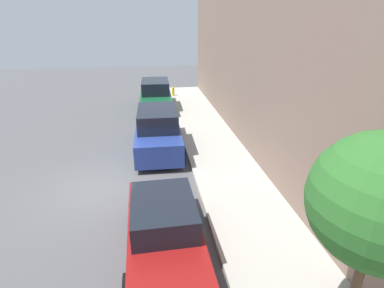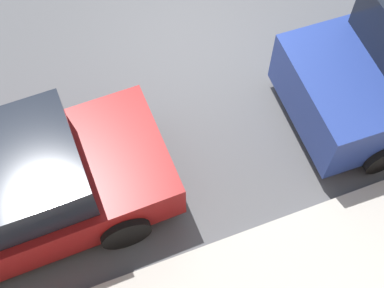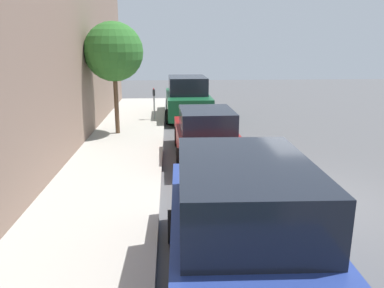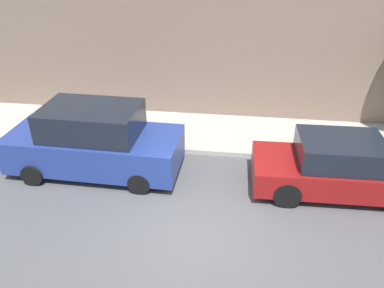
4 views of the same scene
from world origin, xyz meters
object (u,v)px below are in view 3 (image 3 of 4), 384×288
at_px(parked_suv_third, 243,234).
at_px(parking_meter_near, 154,100).
at_px(parked_sedan_second, 206,135).
at_px(street_tree, 114,52).
at_px(parked_suv_nearest, 187,99).

xyz_separation_m(parked_suv_third, parking_meter_near, (1.67, -12.29, 0.08)).
xyz_separation_m(parked_sedan_second, street_tree, (3.13, -2.94, 2.46)).
bearing_deg(parked_suv_third, street_tree, -72.72).
bearing_deg(parked_suv_nearest, parking_meter_near, 33.15).
bearing_deg(street_tree, parked_suv_third, 107.28).
relative_size(parked_sedan_second, parked_suv_third, 0.94).
xyz_separation_m(parked_sedan_second, parking_meter_near, (1.82, -5.63, 0.29)).
bearing_deg(parked_suv_third, parked_sedan_second, -91.23).
bearing_deg(parking_meter_near, parked_sedan_second, 107.88).
height_order(parked_sedan_second, street_tree, street_tree).
relative_size(parked_suv_nearest, parked_suv_third, 1.00).
xyz_separation_m(parking_meter_near, street_tree, (1.31, 2.70, 2.17)).
relative_size(parking_meter_near, street_tree, 0.34).
xyz_separation_m(parked_suv_third, street_tree, (2.98, -9.59, 2.25)).
bearing_deg(street_tree, parking_meter_near, -115.91).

